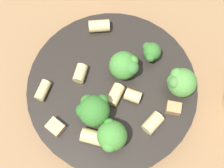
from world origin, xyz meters
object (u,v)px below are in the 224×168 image
broccoli_floret_3 (125,65)px  broccoli_floret_4 (151,52)px  rigatoni_0 (80,73)px  broccoli_floret_2 (181,82)px  chicken_chunk_1 (55,127)px  broccoli_floret_0 (111,136)px  rigatoni_5 (133,96)px  rigatoni_4 (93,137)px  chicken_chunk_0 (173,108)px  rigatoni_1 (112,95)px  rigatoni_2 (99,26)px  rigatoni_3 (153,123)px  rigatoni_6 (43,90)px  broccoli_floret_1 (93,109)px  pasta_bowl (112,90)px

broccoli_floret_3 → broccoli_floret_4: bearing=15.0°
rigatoni_0 → broccoli_floret_2: bearing=-24.8°
rigatoni_0 → chicken_chunk_1: rigatoni_0 is taller
broccoli_floret_3 → rigatoni_0: bearing=168.3°
broccoli_floret_0 → rigatoni_5: size_ratio=2.10×
rigatoni_0 → rigatoni_4: size_ratio=0.77×
broccoli_floret_4 → chicken_chunk_0: size_ratio=1.59×
broccoli_floret_4 → rigatoni_1: (-0.07, -0.04, -0.01)m
broccoli_floret_3 → broccoli_floret_4: broccoli_floret_3 is taller
rigatoni_2 → chicken_chunk_0: rigatoni_2 is taller
broccoli_floret_2 → broccoli_floret_3: broccoli_floret_2 is taller
rigatoni_3 → rigatoni_5: 0.04m
chicken_chunk_0 → rigatoni_3: bearing=-161.3°
rigatoni_5 → rigatoni_6: size_ratio=0.80×
broccoli_floret_2 → rigatoni_1: 0.09m
rigatoni_2 → rigatoni_0: bearing=-125.5°
rigatoni_0 → rigatoni_1: same height
broccoli_floret_0 → rigatoni_6: bearing=128.0°
broccoli_floret_3 → chicken_chunk_0: broccoli_floret_3 is taller
rigatoni_0 → rigatoni_3: rigatoni_3 is taller
broccoli_floret_4 → rigatoni_5: 0.06m
broccoli_floret_0 → broccoli_floret_3: (0.04, 0.08, -0.00)m
broccoli_floret_2 → rigatoni_5: (-0.06, 0.00, -0.02)m
broccoli_floret_1 → rigatoni_1: broccoli_floret_1 is taller
rigatoni_6 → rigatoni_0: bearing=9.3°
broccoli_floret_0 → chicken_chunk_1: bearing=151.1°
broccoli_floret_4 → rigatoni_5: broccoli_floret_4 is taller
rigatoni_4 → rigatoni_5: bearing=30.2°
broccoli_floret_0 → rigatoni_1: broccoli_floret_0 is taller
pasta_bowl → broccoli_floret_4: (0.06, 0.03, 0.03)m
broccoli_floret_4 → rigatoni_3: size_ratio=1.11×
rigatoni_1 → rigatoni_5: same height
broccoli_floret_3 → rigatoni_6: size_ratio=1.54×
broccoli_floret_4 → rigatoni_6: (-0.15, -0.01, -0.01)m
broccoli_floret_0 → chicken_chunk_1: broccoli_floret_0 is taller
broccoli_floret_3 → rigatoni_6: (-0.11, 0.00, -0.02)m
pasta_bowl → rigatoni_0: bearing=142.5°
rigatoni_3 → chicken_chunk_0: (0.03, 0.01, -0.00)m
rigatoni_1 → rigatoni_5: size_ratio=1.31×
broccoli_floret_3 → broccoli_floret_2: bearing=-35.4°
broccoli_floret_0 → pasta_bowl: bearing=72.7°
broccoli_floret_2 → rigatoni_0: 0.13m
broccoli_floret_2 → rigatoni_3: broccoli_floret_2 is taller
pasta_bowl → rigatoni_2: bearing=84.9°
broccoli_floret_0 → rigatoni_2: 0.16m
rigatoni_3 → chicken_chunk_1: 0.12m
broccoli_floret_0 → rigatoni_4: size_ratio=1.45×
rigatoni_2 → rigatoni_6: (-0.10, -0.07, -0.00)m
rigatoni_2 → rigatoni_6: bearing=-144.1°
pasta_bowl → broccoli_floret_0: size_ratio=5.25×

